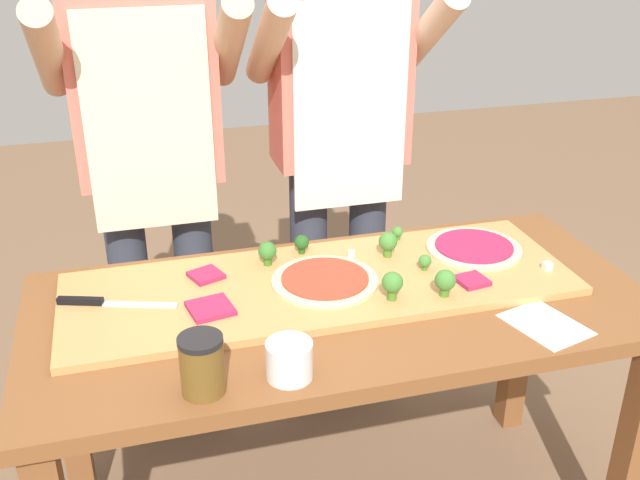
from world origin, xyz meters
TOP-DOWN VIEW (x-y plane):
  - prep_table at (0.00, 0.00)m, footprint 1.52×0.71m
  - cutting_board at (-0.03, 0.08)m, footprint 1.28×0.43m
  - chefs_knife at (-0.57, 0.10)m, footprint 0.28×0.11m
  - pizza_whole_beet_magenta at (0.42, 0.13)m, footprint 0.26×0.26m
  - pizza_whole_tomato_red at (-0.02, 0.06)m, footprint 0.27×0.27m
  - pizza_slice_center at (-0.31, 0.17)m, footprint 0.10×0.10m
  - pizza_slice_far_right at (-0.32, 0.01)m, footprint 0.12×0.12m
  - pizza_slice_near_left at (0.33, -0.03)m, footprint 0.08×0.08m
  - broccoli_floret_front_mid at (0.18, 0.16)m, footprint 0.05×0.05m
  - broccoli_floret_front_left at (-0.14, 0.20)m, footprint 0.05×0.05m
  - broccoli_floret_back_mid at (0.25, 0.06)m, footprint 0.03×0.03m
  - broccoli_floret_center_right at (0.11, -0.06)m, footprint 0.05×0.05m
  - broccoli_floret_back_right at (0.24, 0.25)m, footprint 0.03×0.03m
  - broccoli_floret_center_left at (-0.04, 0.24)m, footprint 0.04×0.04m
  - broccoli_floret_back_left at (0.24, -0.08)m, footprint 0.05×0.05m
  - cheese_crumble_a at (0.08, 0.19)m, footprint 0.02×0.02m
  - cheese_crumble_b at (0.55, -0.02)m, footprint 0.02×0.02m
  - cheese_crumble_c at (0.13, -0.00)m, footprint 0.02×0.02m
  - flour_cup at (-0.19, -0.27)m, footprint 0.10×0.10m
  - sauce_jar at (-0.37, -0.27)m, footprint 0.09×0.09m
  - recipe_note at (0.42, -0.23)m, footprint 0.18×0.21m
  - cook_left at (-0.40, 0.58)m, footprint 0.54×0.39m
  - cook_right at (0.17, 0.58)m, footprint 0.54×0.39m

SIDE VIEW (x-z plane):
  - prep_table at x=0.00m, z-range 0.26..1.01m
  - recipe_note at x=0.42m, z-range 0.75..0.75m
  - cutting_board at x=-0.03m, z-range 0.75..0.77m
  - pizza_slice_center at x=-0.31m, z-range 0.77..0.78m
  - pizza_slice_far_right at x=-0.32m, z-range 0.77..0.78m
  - pizza_slice_near_left at x=0.33m, z-range 0.77..0.78m
  - chefs_knife at x=-0.57m, z-range 0.77..0.78m
  - pizza_whole_beet_magenta at x=0.42m, z-range 0.77..0.78m
  - pizza_whole_tomato_red at x=-0.02m, z-range 0.77..0.78m
  - cheese_crumble_c at x=0.13m, z-range 0.77..0.79m
  - cheese_crumble_a at x=0.08m, z-range 0.77..0.79m
  - cheese_crumble_b at x=0.55m, z-range 0.77..0.79m
  - flour_cup at x=-0.19m, z-range 0.75..0.83m
  - broccoli_floret_back_right at x=0.24m, z-range 0.77..0.81m
  - broccoli_floret_back_mid at x=0.25m, z-range 0.77..0.82m
  - broccoli_floret_center_left at x=-0.04m, z-range 0.77..0.83m
  - broccoli_floret_front_left at x=-0.14m, z-range 0.78..0.84m
  - broccoli_floret_back_left at x=0.24m, z-range 0.78..0.84m
  - broccoli_floret_front_mid at x=0.18m, z-range 0.78..0.85m
  - broccoli_floret_center_right at x=0.11m, z-range 0.78..0.85m
  - sauce_jar at x=-0.37m, z-range 0.75..0.88m
  - cook_left at x=-0.40m, z-range 0.16..1.83m
  - cook_right at x=0.17m, z-range 0.16..1.83m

